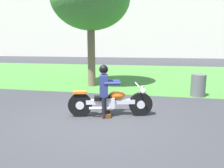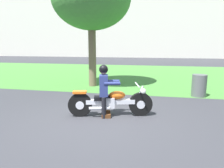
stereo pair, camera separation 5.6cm
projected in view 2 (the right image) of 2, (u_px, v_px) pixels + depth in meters
The scene contains 6 objects.
ground at pixel (97, 121), 5.34m from camera, with size 120.00×120.00×0.00m, color #38383D.
grass_verge at pixel (134, 74), 14.01m from camera, with size 60.00×12.00×0.01m, color #478438.
stadium_facade at pixel (155, 6), 33.82m from camera, with size 63.75×8.00×16.08m, color silver.
motorcycle_lead at pixel (111, 102), 5.68m from camera, with size 2.24×0.84×0.88m.
rider_lead at pixel (104, 87), 5.60m from camera, with size 0.62×0.55×1.40m.
trash_can at pixel (199, 86), 7.84m from camera, with size 0.53×0.53×0.83m, color #595E5B.
Camera 2 is at (1.44, -4.88, 1.91)m, focal length 33.70 mm.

